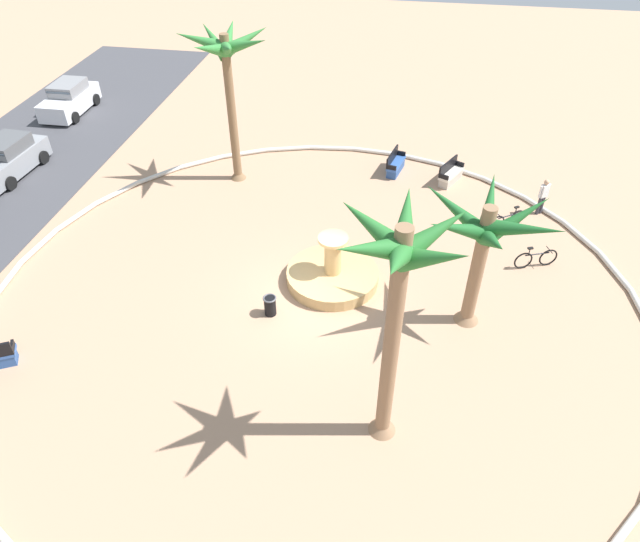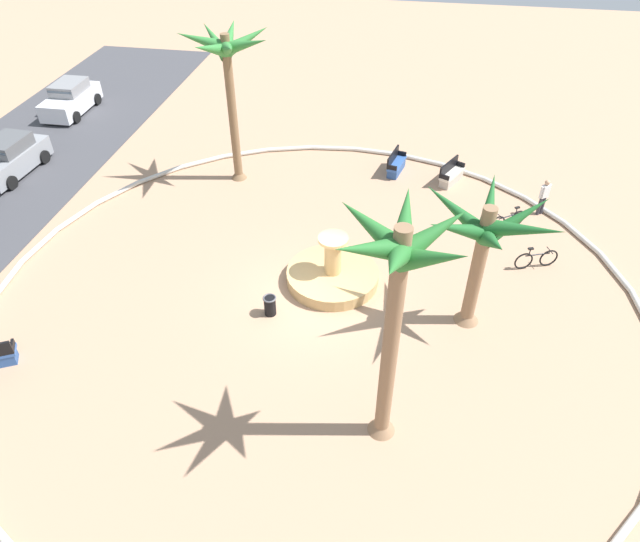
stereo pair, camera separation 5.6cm
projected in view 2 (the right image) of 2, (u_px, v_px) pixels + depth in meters
ground_plane at (314, 298)px, 19.95m from camera, size 80.00×80.00×0.00m
plaza_curb at (314, 296)px, 19.88m from camera, size 22.56×22.56×0.20m
fountain at (333, 275)px, 20.48m from camera, size 3.31×3.31×1.94m
palm_tree_near_fountain at (397, 283)px, 12.37m from camera, size 3.34×3.11×7.06m
palm_tree_by_curb at (227, 61)px, 23.00m from camera, size 3.92×3.97×6.71m
palm_tree_mid_plaza at (486, 236)px, 16.89m from camera, size 4.30×4.18×4.72m
bench_east at (451, 175)px, 25.88m from camera, size 1.65×1.19×1.00m
bench_west at (396, 165)px, 26.61m from camera, size 1.67×0.85×1.00m
trash_bin at (270, 305)px, 19.10m from camera, size 0.46×0.46×0.73m
bicycle_red_frame at (508, 221)px, 23.00m from camera, size 1.00×1.46×0.94m
bicycle_by_lamppost at (536, 259)px, 21.04m from camera, size 0.70×1.63×0.94m
person_cyclist_helmet at (544, 195)px, 23.50m from camera, size 0.36×0.44×1.62m
parked_car_third at (9, 158)px, 26.24m from camera, size 4.09×2.10×1.67m
parked_car_rightmost at (71, 99)px, 31.56m from camera, size 4.02×1.96×1.67m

